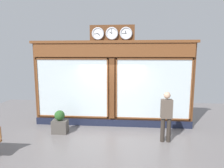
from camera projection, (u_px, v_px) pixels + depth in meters
ground_plane at (103, 164)px, 5.10m from camera, size 14.00×14.00×0.00m
shop_facade at (112, 84)px, 7.72m from camera, size 6.46×0.42×4.00m
pedestrian at (166, 115)px, 6.31m from camera, size 0.36×0.23×1.69m
planter_box at (60, 127)px, 7.12m from camera, size 0.56×0.36×0.49m
planter_shrub at (60, 115)px, 7.06m from camera, size 0.37×0.37×0.37m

